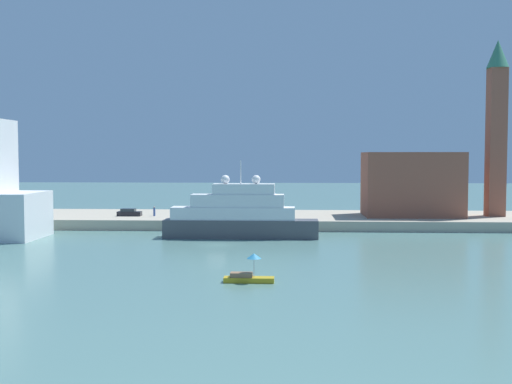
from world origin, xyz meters
name	(u,v)px	position (x,y,z in m)	size (l,w,h in m)	color
ground	(216,245)	(0.00, 0.00, 0.00)	(400.00, 400.00, 0.00)	slate
quay_dock	(233,219)	(0.00, 26.60, 0.85)	(110.00, 21.20, 1.69)	#ADA38E
large_yacht	(239,216)	(2.42, 8.00, 3.20)	(22.73, 3.71, 11.45)	#4C4C51
small_motorboat	(248,274)	(5.94, -24.63, 0.78)	(4.83, 1.40, 2.80)	#B7991E
harbor_building	(412,184)	(31.12, 26.03, 7.22)	(16.43, 10.40, 11.05)	#93513D
bell_tower	(496,121)	(45.46, 26.40, 18.04)	(3.76, 3.76, 30.20)	#93513D
parked_car	(129,213)	(-17.86, 23.42, 2.25)	(4.09, 1.69, 1.29)	black
person_figure	(154,212)	(-13.46, 23.47, 2.46)	(0.36, 0.36, 1.67)	#334C8C
mooring_bollard	(210,218)	(-3.04, 17.36, 2.08)	(0.44, 0.44, 0.78)	black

